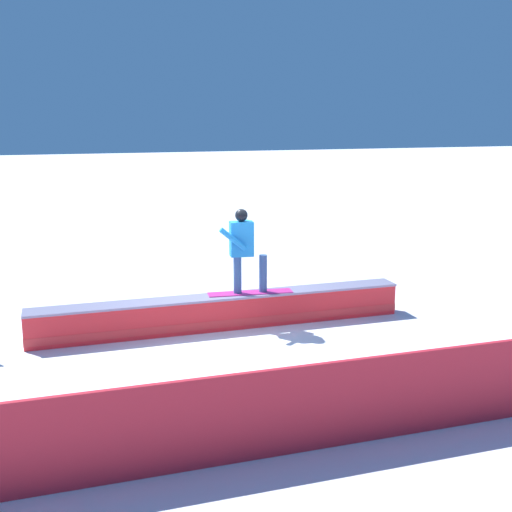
{
  "coord_description": "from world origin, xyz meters",
  "views": [
    {
      "loc": [
        3.18,
        10.28,
        3.62
      ],
      "look_at": [
        -0.26,
        1.01,
        1.49
      ],
      "focal_mm": 44.55,
      "sensor_mm": 36.0,
      "label": 1
    }
  ],
  "objects": [
    {
      "name": "snowboarder",
      "position": [
        -0.41,
        0.01,
        1.41
      ],
      "size": [
        1.54,
        0.52,
        1.51
      ],
      "color": "#C32A81",
      "rests_on": "grind_box"
    },
    {
      "name": "safety_fence",
      "position": [
        0.0,
        4.42,
        0.51
      ],
      "size": [
        12.9,
        0.67,
        1.01
      ],
      "primitive_type": "cube",
      "rotation": [
        0.0,
        0.0,
        -0.05
      ],
      "color": "red",
      "rests_on": "ground_plane"
    },
    {
      "name": "ground_plane",
      "position": [
        0.0,
        0.0,
        0.0
      ],
      "size": [
        120.0,
        120.0,
        0.0
      ],
      "primitive_type": "plane",
      "color": "white"
    },
    {
      "name": "grind_box",
      "position": [
        0.0,
        0.0,
        0.27
      ],
      "size": [
        6.66,
        0.8,
        0.59
      ],
      "color": "red",
      "rests_on": "ground_plane"
    }
  ]
}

